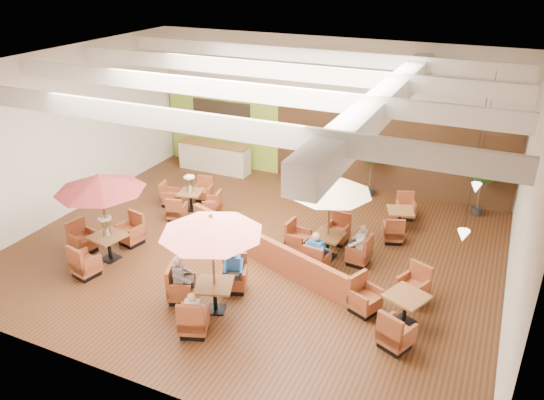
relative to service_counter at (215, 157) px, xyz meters
The scene contains 17 objects.
room 6.78m from the service_counter, 39.88° to the right, with size 14.04×14.00×5.52m.
service_counter is the anchor object (origin of this frame).
booth_divider 7.54m from the service_counter, 49.13° to the right, with size 6.22×0.18×0.86m, color brown.
table_0 7.53m from the service_counter, 84.72° to the right, with size 2.63×2.75×2.71m.
table_1 9.60m from the service_counter, 60.11° to the right, with size 2.66×2.81×2.71m.
table_2 8.07m from the service_counter, 35.38° to the right, with size 2.56×2.56×2.59m.
table_3 3.75m from the service_counter, 72.57° to the right, with size 2.42×2.42×1.46m.
table_4 11.19m from the service_counter, 37.09° to the right, with size 2.00×2.84×0.99m.
table_5 8.31m from the service_counter, 14.07° to the right, with size 1.02×2.53×0.89m.
topiary_0 4.50m from the service_counter, ahead, with size 1.01×1.01×2.36m.
topiary_1 6.55m from the service_counter, ahead, with size 0.96×0.96×2.22m.
topiary_2 10.29m from the service_counter, ahead, with size 0.88×0.88×2.04m.
diner_0 10.41m from the service_counter, 62.50° to the right, with size 0.40×0.37×0.71m.
diner_1 8.70m from the service_counter, 56.47° to the right, with size 0.42×0.39×0.76m.
diner_2 9.08m from the service_counter, 65.16° to the right, with size 0.47×0.48×0.85m.
diner_3 8.56m from the service_counter, 40.55° to the right, with size 0.45×0.39×0.85m.
diner_4 8.77m from the service_counter, 31.80° to the right, with size 0.34×0.42×0.83m.
Camera 1 is at (6.25, -12.49, 8.16)m, focal length 35.00 mm.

